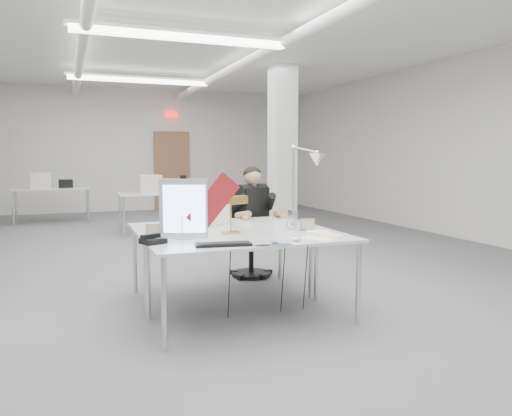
{
  "coord_description": "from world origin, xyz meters",
  "views": [
    {
      "loc": [
        -1.49,
        -6.51,
        1.47
      ],
      "look_at": [
        0.23,
        -2.0,
        0.96
      ],
      "focal_mm": 35.0,
      "sensor_mm": 36.0,
      "label": 1
    }
  ],
  "objects_px": {
    "laptop": "(275,244)",
    "architect_lamp": "(303,183)",
    "seated_person": "(253,203)",
    "beige_monitor": "(206,208)",
    "bankers_lamp": "(231,215)",
    "desk_phone": "(153,241)",
    "desk_main": "(252,239)",
    "monitor": "(184,209)",
    "office_chair": "(251,229)"
  },
  "relations": [
    {
      "from": "beige_monitor",
      "to": "architect_lamp",
      "type": "distance_m",
      "value": 1.04
    },
    {
      "from": "laptop",
      "to": "bankers_lamp",
      "type": "bearing_deg",
      "value": 106.71
    },
    {
      "from": "desk_main",
      "to": "architect_lamp",
      "type": "distance_m",
      "value": 1.13
    },
    {
      "from": "desk_main",
      "to": "desk_phone",
      "type": "relative_size",
      "value": 10.12
    },
    {
      "from": "seated_person",
      "to": "monitor",
      "type": "bearing_deg",
      "value": -155.07
    },
    {
      "from": "monitor",
      "to": "architect_lamp",
      "type": "height_order",
      "value": "architect_lamp"
    },
    {
      "from": "beige_monitor",
      "to": "architect_lamp",
      "type": "relative_size",
      "value": 0.44
    },
    {
      "from": "seated_person",
      "to": "beige_monitor",
      "type": "bearing_deg",
      "value": -165.99
    },
    {
      "from": "seated_person",
      "to": "beige_monitor",
      "type": "distance_m",
      "value": 0.94
    },
    {
      "from": "bankers_lamp",
      "to": "architect_lamp",
      "type": "relative_size",
      "value": 0.39
    },
    {
      "from": "laptop",
      "to": "architect_lamp",
      "type": "bearing_deg",
      "value": 60.32
    },
    {
      "from": "monitor",
      "to": "seated_person",
      "type": "bearing_deg",
      "value": 68.37
    },
    {
      "from": "monitor",
      "to": "desk_phone",
      "type": "height_order",
      "value": "monitor"
    },
    {
      "from": "office_chair",
      "to": "desk_phone",
      "type": "height_order",
      "value": "office_chair"
    },
    {
      "from": "bankers_lamp",
      "to": "beige_monitor",
      "type": "bearing_deg",
      "value": 87.76
    },
    {
      "from": "desk_main",
      "to": "beige_monitor",
      "type": "relative_size",
      "value": 4.79
    },
    {
      "from": "desk_main",
      "to": "beige_monitor",
      "type": "bearing_deg",
      "value": 99.25
    },
    {
      "from": "desk_main",
      "to": "beige_monitor",
      "type": "xyz_separation_m",
      "value": [
        -0.15,
        0.94,
        0.19
      ]
    },
    {
      "from": "office_chair",
      "to": "monitor",
      "type": "height_order",
      "value": "monitor"
    },
    {
      "from": "desk_phone",
      "to": "seated_person",
      "type": "bearing_deg",
      "value": 24.8
    },
    {
      "from": "desk_main",
      "to": "desk_phone",
      "type": "xyz_separation_m",
      "value": [
        -0.85,
        0.03,
        0.03
      ]
    },
    {
      "from": "office_chair",
      "to": "beige_monitor",
      "type": "height_order",
      "value": "office_chair"
    },
    {
      "from": "bankers_lamp",
      "to": "architect_lamp",
      "type": "height_order",
      "value": "architect_lamp"
    },
    {
      "from": "monitor",
      "to": "desk_phone",
      "type": "bearing_deg",
      "value": -130.34
    },
    {
      "from": "monitor",
      "to": "beige_monitor",
      "type": "bearing_deg",
      "value": 80.66
    },
    {
      "from": "laptop",
      "to": "architect_lamp",
      "type": "xyz_separation_m",
      "value": [
        0.78,
        1.07,
        0.42
      ]
    },
    {
      "from": "monitor",
      "to": "beige_monitor",
      "type": "relative_size",
      "value": 1.37
    },
    {
      "from": "office_chair",
      "to": "desk_phone",
      "type": "xyz_separation_m",
      "value": [
        -1.43,
        -1.56,
        0.19
      ]
    },
    {
      "from": "beige_monitor",
      "to": "laptop",
      "type": "bearing_deg",
      "value": -89.87
    },
    {
      "from": "laptop",
      "to": "bankers_lamp",
      "type": "xyz_separation_m",
      "value": [
        -0.13,
        0.72,
        0.15
      ]
    },
    {
      "from": "architect_lamp",
      "to": "desk_main",
      "type": "bearing_deg",
      "value": -146.22
    },
    {
      "from": "office_chair",
      "to": "architect_lamp",
      "type": "height_order",
      "value": "architect_lamp"
    },
    {
      "from": "desk_phone",
      "to": "architect_lamp",
      "type": "relative_size",
      "value": 0.21
    },
    {
      "from": "bankers_lamp",
      "to": "desk_phone",
      "type": "relative_size",
      "value": 1.88
    },
    {
      "from": "monitor",
      "to": "bankers_lamp",
      "type": "relative_size",
      "value": 1.54
    },
    {
      "from": "laptop",
      "to": "bankers_lamp",
      "type": "height_order",
      "value": "bankers_lamp"
    },
    {
      "from": "seated_person",
      "to": "desk_phone",
      "type": "relative_size",
      "value": 4.51
    },
    {
      "from": "desk_main",
      "to": "beige_monitor",
      "type": "height_order",
      "value": "beige_monitor"
    },
    {
      "from": "monitor",
      "to": "beige_monitor",
      "type": "height_order",
      "value": "monitor"
    },
    {
      "from": "laptop",
      "to": "beige_monitor",
      "type": "bearing_deg",
      "value": 104.38
    },
    {
      "from": "desk_phone",
      "to": "office_chair",
      "type": "bearing_deg",
      "value": 25.73
    },
    {
      "from": "seated_person",
      "to": "bankers_lamp",
      "type": "xyz_separation_m",
      "value": [
        -0.68,
        -1.23,
        0.02
      ]
    },
    {
      "from": "beige_monitor",
      "to": "desk_phone",
      "type": "bearing_deg",
      "value": -134.99
    },
    {
      "from": "office_chair",
      "to": "laptop",
      "type": "height_order",
      "value": "office_chair"
    },
    {
      "from": "desk_phone",
      "to": "architect_lamp",
      "type": "bearing_deg",
      "value": -1.2
    },
    {
      "from": "bankers_lamp",
      "to": "beige_monitor",
      "type": "distance_m",
      "value": 0.65
    },
    {
      "from": "monitor",
      "to": "desk_phone",
      "type": "xyz_separation_m",
      "value": [
        -0.3,
        -0.18,
        -0.23
      ]
    },
    {
      "from": "bankers_lamp",
      "to": "laptop",
      "type": "bearing_deg",
      "value": -87.26
    },
    {
      "from": "desk_main",
      "to": "architect_lamp",
      "type": "height_order",
      "value": "architect_lamp"
    },
    {
      "from": "monitor",
      "to": "laptop",
      "type": "xyz_separation_m",
      "value": [
        0.59,
        -0.62,
        -0.24
      ]
    }
  ]
}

